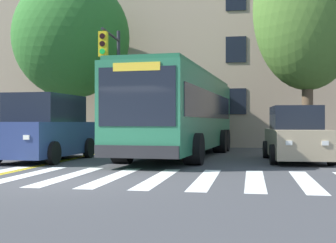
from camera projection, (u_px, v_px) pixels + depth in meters
ground_plane at (59, 182)px, 10.82m from camera, size 120.00×120.00×0.00m
crosswalk at (91, 177)px, 11.79m from camera, size 15.65×4.54×0.01m
lane_line_yellow_inner at (127, 147)px, 26.03m from camera, size 0.12×36.00×0.01m
lane_line_yellow_outer at (130, 147)px, 26.00m from camera, size 0.12×36.00×0.01m
city_bus at (181, 112)px, 18.81m from camera, size 3.67×11.93×3.32m
car_navy_near_lane at (46, 129)px, 16.77m from camera, size 2.47×5.02×2.36m
car_tan_far_lane at (296, 136)px, 16.42m from camera, size 2.16×4.69×1.94m
car_black_behind_bus at (198, 130)px, 29.70m from camera, size 2.04×4.07×1.87m
traffic_light_overhead at (112, 69)px, 20.02m from camera, size 0.35×2.87×5.51m
street_tree_curbside_large at (307, 9)px, 20.01m from camera, size 5.02×4.56×9.75m
street_tree_curbside_small at (72, 38)px, 23.54m from camera, size 7.91×7.86×8.72m
building_facade at (158, 67)px, 30.97m from camera, size 38.98×10.07×10.01m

